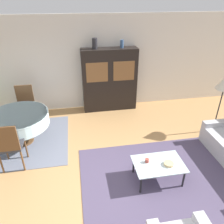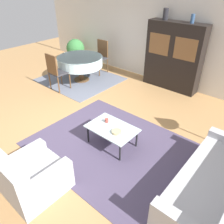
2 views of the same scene
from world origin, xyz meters
name	(u,v)px [view 2 (image 2 of 2)]	position (x,y,z in m)	size (l,w,h in m)	color
ground_plane	(72,133)	(0.00, 0.00, 0.00)	(14.00, 14.00, 0.00)	tan
wall_back	(165,36)	(0.00, 3.63, 1.35)	(10.00, 0.06, 2.70)	silver
area_rug	(113,147)	(0.96, 0.24, 0.01)	(3.06, 2.37, 0.01)	#4C425B
dining_rug	(80,79)	(-1.95, 2.01, 0.01)	(2.26, 2.07, 0.01)	slate
couch	(218,187)	(2.86, 0.32, 0.29)	(0.91, 2.07, 0.83)	#B2B2B7
armchair	(31,177)	(0.68, -1.33, 0.29)	(0.83, 0.85, 0.80)	#B2B2B7
coffee_table	(112,129)	(0.88, 0.29, 0.36)	(0.93, 0.63, 0.39)	black
display_cabinet	(173,57)	(0.47, 3.38, 0.92)	(1.58, 0.41, 1.83)	black
dining_table	(80,62)	(-1.87, 2.00, 0.61)	(1.36, 1.36, 0.75)	brown
dining_chair_near	(56,70)	(-1.87, 1.10, 0.60)	(0.44, 0.44, 1.05)	brown
dining_chair_far	(101,55)	(-1.87, 2.91, 0.60)	(0.44, 0.44, 1.05)	brown
cup	(107,120)	(0.68, 0.37, 0.43)	(0.07, 0.07, 0.07)	#9E4238
bowl	(117,132)	(1.05, 0.23, 0.42)	(0.18, 0.18, 0.05)	tan
vase_tall	(166,14)	(0.08, 3.38, 1.98)	(0.14, 0.14, 0.28)	#232328
vase_short	(193,19)	(0.82, 3.38, 1.94)	(0.09, 0.09, 0.21)	#33517A
potted_plant	(75,49)	(-3.30, 3.05, 0.50)	(0.66, 0.66, 0.86)	#4C4C51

